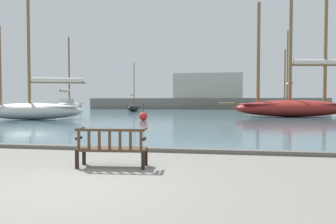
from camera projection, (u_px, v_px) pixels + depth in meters
ground_plane at (77, 185)px, 5.51m from camera, size 160.00×160.00×0.00m
harbor_water at (201, 111)px, 48.90m from camera, size 100.00×80.00×0.08m
quay_edge_kerb at (134, 149)px, 9.30m from camera, size 40.00×0.30×0.12m
park_bench at (112, 147)px, 6.97m from camera, size 1.64×0.65×0.92m
sailboat_nearest_starboard at (134, 107)px, 44.95m from camera, size 1.52×6.86×7.26m
sailboat_far_port at (287, 104)px, 44.34m from camera, size 2.77×9.88×11.94m
sailboat_mid_port at (32, 109)px, 24.13m from camera, size 8.24×4.69×10.42m
sailboat_outer_starboard at (293, 103)px, 28.61m from camera, size 12.74×4.91×15.80m
sailboat_nearest_port at (69, 105)px, 44.98m from camera, size 2.86×9.48×11.15m
channel_buoy at (143, 116)px, 22.97m from camera, size 0.64×0.64×1.34m
far_breakwater at (205, 98)px, 56.68m from camera, size 44.60×2.40×6.88m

